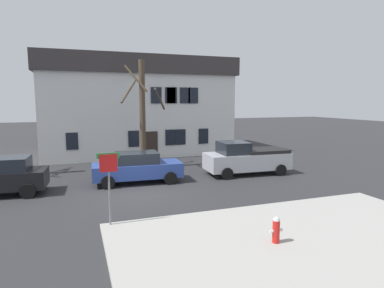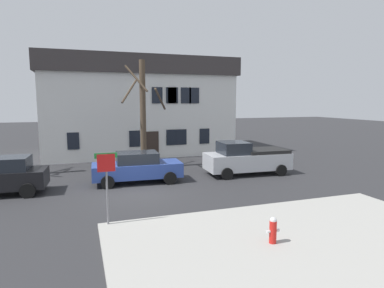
{
  "view_description": "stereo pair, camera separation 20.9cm",
  "coord_description": "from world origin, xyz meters",
  "px_view_note": "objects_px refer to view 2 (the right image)",
  "views": [
    {
      "loc": [
        -2.69,
        -15.13,
        4.39
      ],
      "look_at": [
        3.53,
        2.4,
        1.94
      ],
      "focal_mm": 30.69,
      "sensor_mm": 36.0,
      "label": 1
    },
    {
      "loc": [
        -2.49,
        -15.2,
        4.39
      ],
      "look_at": [
        3.53,
        2.4,
        1.94
      ],
      "focal_mm": 30.69,
      "sensor_mm": 36.0,
      "label": 2
    }
  ],
  "objects_px": {
    "tree_bare_mid": "(143,112)",
    "bicycle_leaning": "(23,171)",
    "building_main": "(137,106)",
    "street_sign_pole": "(107,176)",
    "fire_hydrant": "(273,230)",
    "pickup_truck_silver": "(246,158)",
    "car_blue_sedan": "(137,167)"
  },
  "relations": [
    {
      "from": "tree_bare_mid",
      "to": "bicycle_leaning",
      "type": "distance_m",
      "value": 7.81
    },
    {
      "from": "building_main",
      "to": "street_sign_pole",
      "type": "xyz_separation_m",
      "value": [
        -3.92,
        -16.8,
        -2.11
      ]
    },
    {
      "from": "building_main",
      "to": "fire_hydrant",
      "type": "bearing_deg",
      "value": -88.1
    },
    {
      "from": "building_main",
      "to": "fire_hydrant",
      "type": "height_order",
      "value": "building_main"
    },
    {
      "from": "building_main",
      "to": "street_sign_pole",
      "type": "relative_size",
      "value": 5.8
    },
    {
      "from": "pickup_truck_silver",
      "to": "street_sign_pole",
      "type": "height_order",
      "value": "street_sign_pole"
    },
    {
      "from": "building_main",
      "to": "bicycle_leaning",
      "type": "relative_size",
      "value": 9.25
    },
    {
      "from": "tree_bare_mid",
      "to": "car_blue_sedan",
      "type": "height_order",
      "value": "tree_bare_mid"
    },
    {
      "from": "building_main",
      "to": "tree_bare_mid",
      "type": "height_order",
      "value": "building_main"
    },
    {
      "from": "fire_hydrant",
      "to": "pickup_truck_silver",
      "type": "bearing_deg",
      "value": 66.34
    },
    {
      "from": "pickup_truck_silver",
      "to": "fire_hydrant",
      "type": "relative_size",
      "value": 6.28
    },
    {
      "from": "pickup_truck_silver",
      "to": "bicycle_leaning",
      "type": "height_order",
      "value": "pickup_truck_silver"
    },
    {
      "from": "tree_bare_mid",
      "to": "bicycle_leaning",
      "type": "relative_size",
      "value": 4.22
    },
    {
      "from": "bicycle_leaning",
      "to": "street_sign_pole",
      "type": "bearing_deg",
      "value": -66.99
    },
    {
      "from": "tree_bare_mid",
      "to": "pickup_truck_silver",
      "type": "height_order",
      "value": "tree_bare_mid"
    },
    {
      "from": "building_main",
      "to": "bicycle_leaning",
      "type": "bearing_deg",
      "value": -137.12
    },
    {
      "from": "fire_hydrant",
      "to": "building_main",
      "type": "bearing_deg",
      "value": 91.9
    },
    {
      "from": "car_blue_sedan",
      "to": "tree_bare_mid",
      "type": "bearing_deg",
      "value": 74.12
    },
    {
      "from": "bicycle_leaning",
      "to": "pickup_truck_silver",
      "type": "bearing_deg",
      "value": -15.51
    },
    {
      "from": "tree_bare_mid",
      "to": "car_blue_sedan",
      "type": "distance_m",
      "value": 4.7
    },
    {
      "from": "car_blue_sedan",
      "to": "fire_hydrant",
      "type": "height_order",
      "value": "car_blue_sedan"
    },
    {
      "from": "tree_bare_mid",
      "to": "car_blue_sedan",
      "type": "bearing_deg",
      "value": -105.88
    },
    {
      "from": "car_blue_sedan",
      "to": "bicycle_leaning",
      "type": "bearing_deg",
      "value": 150.52
    },
    {
      "from": "pickup_truck_silver",
      "to": "street_sign_pole",
      "type": "bearing_deg",
      "value": -145.3
    },
    {
      "from": "street_sign_pole",
      "to": "building_main",
      "type": "bearing_deg",
      "value": 76.87
    },
    {
      "from": "pickup_truck_silver",
      "to": "street_sign_pole",
      "type": "xyz_separation_m",
      "value": [
        -8.58,
        -5.94,
        0.89
      ]
    },
    {
      "from": "pickup_truck_silver",
      "to": "car_blue_sedan",
      "type": "bearing_deg",
      "value": 179.33
    },
    {
      "from": "fire_hydrant",
      "to": "bicycle_leaning",
      "type": "height_order",
      "value": "bicycle_leaning"
    },
    {
      "from": "tree_bare_mid",
      "to": "street_sign_pole",
      "type": "bearing_deg",
      "value": -107.66
    },
    {
      "from": "building_main",
      "to": "fire_hydrant",
      "type": "xyz_separation_m",
      "value": [
        0.66,
        -19.99,
        -3.42
      ]
    },
    {
      "from": "building_main",
      "to": "car_blue_sedan",
      "type": "height_order",
      "value": "building_main"
    },
    {
      "from": "building_main",
      "to": "bicycle_leaning",
      "type": "xyz_separation_m",
      "value": [
        -7.93,
        -7.36,
        -3.59
      ]
    }
  ]
}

